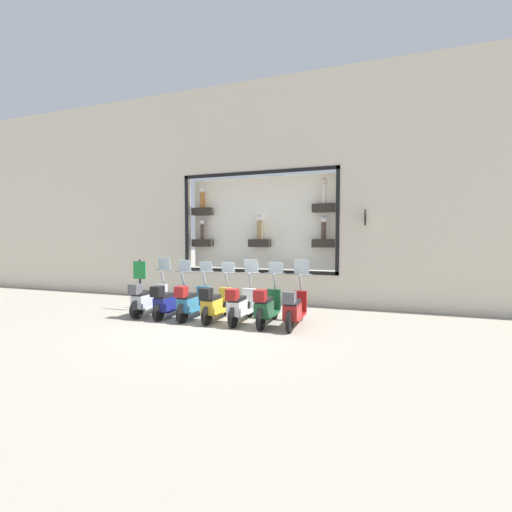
{
  "coord_description": "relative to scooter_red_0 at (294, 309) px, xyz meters",
  "views": [
    {
      "loc": [
        -8.02,
        -3.89,
        2.21
      ],
      "look_at": [
        1.87,
        -0.51,
        1.72
      ],
      "focal_mm": 24.0,
      "sensor_mm": 36.0,
      "label": 1
    }
  ],
  "objects": [
    {
      "name": "scooter_yellow_3",
      "position": [
        -0.01,
        2.2,
        -0.01
      ],
      "size": [
        1.8,
        0.61,
        1.56
      ],
      "color": "black",
      "rests_on": "ground_plane"
    },
    {
      "name": "ground_plane",
      "position": [
        -0.37,
        2.04,
        -0.48
      ],
      "size": [
        120.0,
        120.0,
        0.0
      ],
      "primitive_type": "plane",
      "color": "gray"
    },
    {
      "name": "scooter_teal_4",
      "position": [
        -0.0,
        2.93,
        -0.01
      ],
      "size": [
        1.8,
        0.6,
        1.56
      ],
      "color": "black",
      "rests_on": "ground_plane"
    },
    {
      "name": "shop_sign_post",
      "position": [
        0.46,
        5.0,
        0.38
      ],
      "size": [
        0.36,
        0.45,
        1.61
      ],
      "color": "#232326",
      "rests_on": "ground_plane"
    },
    {
      "name": "scooter_silver_6",
      "position": [
        -0.0,
        4.39,
        -0.0
      ],
      "size": [
        1.81,
        0.61,
        1.67
      ],
      "color": "black",
      "rests_on": "ground_plane"
    },
    {
      "name": "scooter_navy_5",
      "position": [
        -0.01,
        3.66,
        -0.02
      ],
      "size": [
        1.79,
        0.6,
        1.6
      ],
      "color": "black",
      "rests_on": "ground_plane"
    },
    {
      "name": "scooter_red_0",
      "position": [
        0.0,
        0.0,
        0.0
      ],
      "size": [
        1.81,
        0.61,
        1.68
      ],
      "color": "black",
      "rests_on": "ground_plane"
    },
    {
      "name": "scooter_green_1",
      "position": [
        0.0,
        0.73,
        0.0
      ],
      "size": [
        1.81,
        0.6,
        1.59
      ],
      "color": "black",
      "rests_on": "ground_plane"
    },
    {
      "name": "building_facade",
      "position": [
        3.23,
        2.04,
        3.47
      ],
      "size": [
        1.17,
        36.0,
        7.77
      ],
      "color": "beige",
      "rests_on": "ground_plane"
    },
    {
      "name": "scooter_white_2",
      "position": [
        -0.0,
        1.46,
        -0.0
      ],
      "size": [
        1.8,
        0.6,
        1.65
      ],
      "color": "black",
      "rests_on": "ground_plane"
    }
  ]
}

